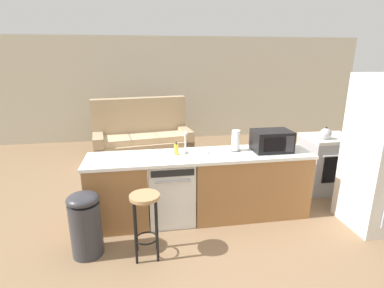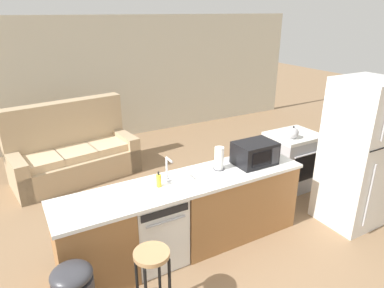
{
  "view_description": "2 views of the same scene",
  "coord_description": "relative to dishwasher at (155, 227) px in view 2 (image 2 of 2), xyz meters",
  "views": [
    {
      "loc": [
        -0.57,
        -3.62,
        2.13
      ],
      "look_at": [
        0.08,
        0.25,
        0.97
      ],
      "focal_mm": 28.0,
      "sensor_mm": 36.0,
      "label": 1
    },
    {
      "loc": [
        -1.46,
        -3.0,
        2.69
      ],
      "look_at": [
        0.48,
        0.44,
        1.13
      ],
      "focal_mm": 32.0,
      "sensor_mm": 36.0,
      "label": 2
    }
  ],
  "objects": [
    {
      "name": "ground_plane",
      "position": [
        0.25,
        0.0,
        -0.42
      ],
      "size": [
        24.0,
        24.0,
        0.0
      ],
      "primitive_type": "plane",
      "color": "#896B4C"
    },
    {
      "name": "wall_back",
      "position": [
        0.55,
        4.2,
        0.88
      ],
      "size": [
        10.0,
        0.06,
        2.6
      ],
      "color": "beige",
      "rests_on": "ground_plane"
    },
    {
      "name": "kitchen_counter",
      "position": [
        0.49,
        0.0,
        -0.0
      ],
      "size": [
        2.94,
        0.66,
        0.9
      ],
      "color": "#9E6B3D",
      "rests_on": "ground_plane"
    },
    {
      "name": "dishwasher",
      "position": [
        0.0,
        0.0,
        0.0
      ],
      "size": [
        0.58,
        0.61,
        0.84
      ],
      "color": "white",
      "rests_on": "ground_plane"
    },
    {
      "name": "stove_range",
      "position": [
        2.6,
        0.55,
        0.03
      ],
      "size": [
        0.76,
        0.68,
        0.9
      ],
      "color": "#A8AAB2",
      "rests_on": "ground_plane"
    },
    {
      "name": "refrigerator",
      "position": [
        2.6,
        -0.55,
        0.55
      ],
      "size": [
        0.72,
        0.73,
        1.94
      ],
      "color": "silver",
      "rests_on": "ground_plane"
    },
    {
      "name": "microwave",
      "position": [
        1.36,
        -0.0,
        0.62
      ],
      "size": [
        0.5,
        0.37,
        0.28
      ],
      "color": "black",
      "rests_on": "kitchen_counter"
    },
    {
      "name": "sink_faucet",
      "position": [
        0.21,
        0.08,
        0.61
      ],
      "size": [
        0.07,
        0.18,
        0.3
      ],
      "color": "silver",
      "rests_on": "kitchen_counter"
    },
    {
      "name": "paper_towel_roll",
      "position": [
        0.89,
        0.08,
        0.62
      ],
      "size": [
        0.14,
        0.14,
        0.28
      ],
      "color": "#4C4C51",
      "rests_on": "kitchen_counter"
    },
    {
      "name": "soap_bottle",
      "position": [
        0.08,
        0.03,
        0.55
      ],
      "size": [
        0.06,
        0.06,
        0.18
      ],
      "color": "yellow",
      "rests_on": "kitchen_counter"
    },
    {
      "name": "kettle",
      "position": [
        2.43,
        0.42,
        0.56
      ],
      "size": [
        0.21,
        0.17,
        0.19
      ],
      "color": "#B2B2B7",
      "rests_on": "stove_range"
    },
    {
      "name": "bar_stool",
      "position": [
        -0.34,
        -0.74,
        0.11
      ],
      "size": [
        0.32,
        0.32,
        0.74
      ],
      "color": "tan",
      "rests_on": "ground_plane"
    },
    {
      "name": "couch",
      "position": [
        -0.36,
        2.66,
        -0.03
      ],
      "size": [
        2.11,
        1.17,
        1.27
      ],
      "color": "tan",
      "rests_on": "ground_plane"
    }
  ]
}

